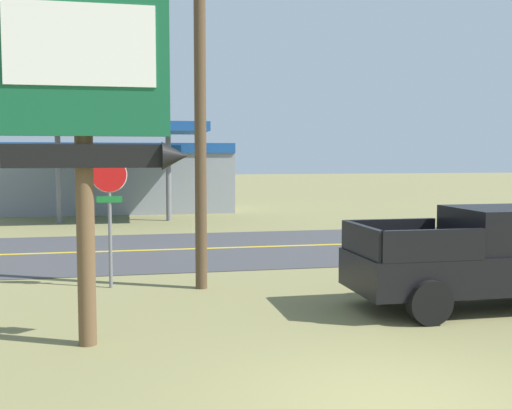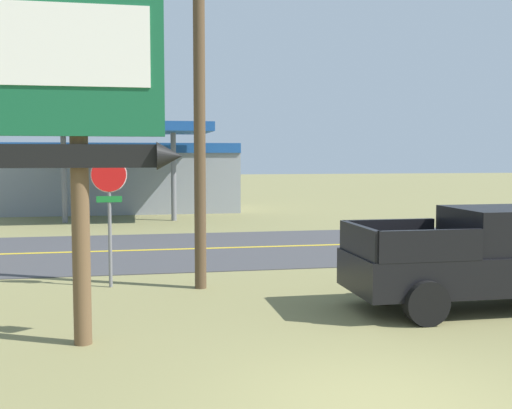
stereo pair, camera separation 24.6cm
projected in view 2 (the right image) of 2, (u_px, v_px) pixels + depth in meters
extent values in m
plane|color=olive|center=(384.00, 409.00, 7.39)|extent=(180.00, 180.00, 0.00)
cube|color=#3D3D3F|center=(227.00, 248.00, 20.12)|extent=(140.00, 8.00, 0.02)
cube|color=gold|center=(227.00, 248.00, 20.12)|extent=(126.00, 0.20, 0.01)
cylinder|color=brown|center=(79.00, 162.00, 9.72)|extent=(0.28, 0.28, 5.74)
cube|color=#145633|center=(76.00, 63.00, 9.43)|extent=(2.62, 0.16, 2.17)
cube|color=white|center=(75.00, 45.00, 9.32)|extent=(2.20, 0.03, 1.22)
cube|color=black|center=(78.00, 156.00, 9.54)|extent=(2.36, 0.12, 0.36)
cone|color=black|center=(170.00, 156.00, 9.80)|extent=(0.40, 0.44, 0.44)
cylinder|color=slate|center=(110.00, 239.00, 14.14)|extent=(0.08, 0.08, 2.20)
cylinder|color=red|center=(109.00, 175.00, 13.99)|extent=(0.76, 0.03, 0.76)
cylinder|color=white|center=(109.00, 175.00, 14.01)|extent=(0.80, 0.01, 0.80)
cube|color=#19722D|center=(109.00, 199.00, 14.04)|extent=(0.56, 0.03, 0.14)
cylinder|color=brown|center=(199.00, 63.00, 13.73)|extent=(0.26, 0.26, 10.00)
cube|color=gray|center=(122.00, 177.00, 34.03)|extent=(12.00, 6.00, 3.60)
cube|color=#19478C|center=(121.00, 148.00, 30.92)|extent=(12.00, 0.12, 0.50)
cube|color=#19478C|center=(119.00, 128.00, 27.97)|extent=(8.00, 5.00, 0.40)
cylinder|color=slate|center=(64.00, 175.00, 27.68)|extent=(0.24, 0.24, 4.20)
cylinder|color=slate|center=(174.00, 175.00, 28.58)|extent=(0.24, 0.24, 4.20)
cube|color=black|center=(480.00, 269.00, 12.23)|extent=(5.21, 1.98, 0.72)
cube|color=black|center=(502.00, 229.00, 12.26)|extent=(1.91, 1.81, 0.84)
cube|color=black|center=(389.00, 233.00, 12.79)|extent=(1.95, 0.13, 0.56)
cube|color=black|center=(430.00, 246.00, 10.99)|extent=(1.95, 0.13, 0.56)
cube|color=black|center=(359.00, 240.00, 11.70)|extent=(0.13, 1.88, 0.56)
cylinder|color=black|center=(383.00, 281.00, 12.91)|extent=(0.80, 0.28, 0.80)
cylinder|color=black|center=(426.00, 303.00, 10.99)|extent=(0.80, 0.28, 0.80)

